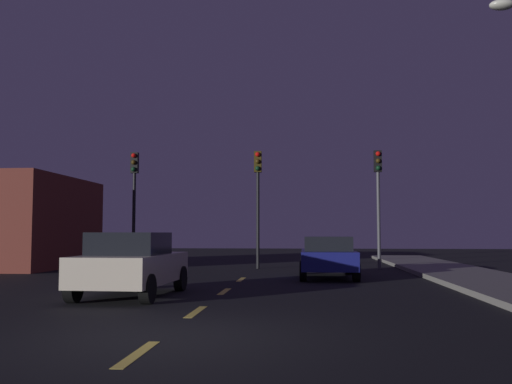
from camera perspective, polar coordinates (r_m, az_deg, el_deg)
ground_plane at (r=15.47m, az=-2.86°, el=-9.70°), size 80.00×80.00×0.00m
lane_stripe_nearest at (r=7.51m, az=-11.79°, el=-15.57°), size 0.16×1.60×0.01m
lane_stripe_second at (r=11.15m, az=-6.03°, el=-11.84°), size 0.16×1.60×0.01m
lane_stripe_third at (r=14.88m, az=-3.18°, el=-9.91°), size 0.16×1.60×0.01m
lane_stripe_fourth at (r=18.63m, az=-1.50°, el=-8.74°), size 0.16×1.60×0.01m
traffic_signal_left at (r=25.27m, az=-12.11°, el=0.51°), size 0.32×0.38×5.01m
traffic_signal_center at (r=24.24m, az=0.19°, el=0.59°), size 0.32×0.38×4.99m
traffic_signal_right at (r=24.34m, az=12.14°, el=0.61°), size 0.32×0.38×4.96m
car_stopped_ahead at (r=19.47m, az=7.19°, el=-6.40°), size 1.86×4.33×1.38m
car_adjacent_lane at (r=13.95m, az=-12.36°, el=-7.04°), size 1.97×3.97×1.52m
storefront_left at (r=27.06m, az=-22.87°, el=-2.83°), size 5.08×7.34×3.93m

